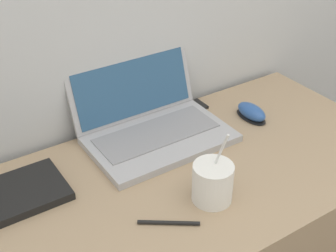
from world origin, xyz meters
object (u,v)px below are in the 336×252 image
(drink_cup, at_px, (213,182))
(computer_mouse, at_px, (251,112))
(usb_stick, at_px, (200,104))
(pen, at_px, (169,223))
(laptop, at_px, (149,120))

(drink_cup, height_order, computer_mouse, drink_cup)
(usb_stick, distance_m, pen, 0.52)
(computer_mouse, distance_m, usb_stick, 0.16)
(laptop, relative_size, pen, 3.29)
(computer_mouse, bearing_deg, pen, -152.12)
(computer_mouse, bearing_deg, drink_cup, -145.18)
(computer_mouse, bearing_deg, laptop, 163.59)
(pen, bearing_deg, usb_stick, 45.97)
(drink_cup, relative_size, pen, 1.58)
(usb_stick, height_order, pen, same)
(laptop, xyz_separation_m, usb_stick, (0.22, 0.05, -0.04))
(computer_mouse, xyz_separation_m, pen, (-0.45, -0.24, -0.01))
(drink_cup, bearing_deg, usb_stick, 56.96)
(computer_mouse, bearing_deg, usb_stick, 120.41)
(computer_mouse, xyz_separation_m, usb_stick, (-0.08, 0.14, -0.01))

